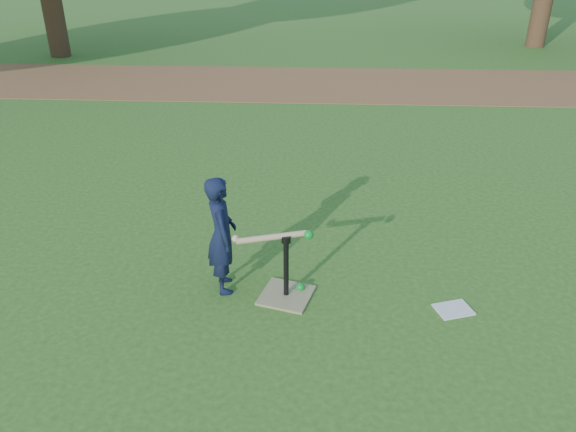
{
  "coord_description": "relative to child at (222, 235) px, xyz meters",
  "views": [
    {
      "loc": [
        0.58,
        -4.24,
        2.92
      ],
      "look_at": [
        0.34,
        0.16,
        0.65
      ],
      "focal_mm": 35.0,
      "sensor_mm": 36.0,
      "label": 1
    }
  ],
  "objects": [
    {
      "name": "child",
      "position": [
        0.0,
        0.0,
        0.0
      ],
      "size": [
        0.36,
        0.45,
        1.09
      ],
      "primitive_type": "imported",
      "rotation": [
        0.0,
        0.0,
        1.84
      ],
      "color": "black",
      "rests_on": "ground"
    },
    {
      "name": "batting_tee",
      "position": [
        0.57,
        -0.11,
        -0.43
      ],
      "size": [
        0.53,
        0.53,
        0.61
      ],
      "color": "#877D56",
      "rests_on": "ground"
    },
    {
      "name": "swing_action",
      "position": [
        0.48,
        -0.14,
        0.08
      ],
      "size": [
        0.68,
        0.23,
        0.11
      ],
      "color": "tan",
      "rests_on": "ground"
    },
    {
      "name": "ground",
      "position": [
        0.23,
        0.03,
        -0.54
      ],
      "size": [
        80.0,
        80.0,
        0.0
      ],
      "primitive_type": "plane",
      "color": "#285116",
      "rests_on": "ground"
    },
    {
      "name": "wiffle_ball_ground",
      "position": [
        0.69,
        -0.02,
        -0.5
      ],
      "size": [
        0.08,
        0.08,
        0.08
      ],
      "primitive_type": "sphere",
      "color": "#0B8122",
      "rests_on": "ground"
    },
    {
      "name": "clipboard",
      "position": [
        2.01,
        -0.24,
        -0.54
      ],
      "size": [
        0.36,
        0.31,
        0.01
      ],
      "primitive_type": "cube",
      "rotation": [
        0.0,
        0.0,
        0.32
      ],
      "color": "silver",
      "rests_on": "ground"
    },
    {
      "name": "dirt_strip",
      "position": [
        0.23,
        7.53,
        -0.54
      ],
      "size": [
        24.0,
        3.0,
        0.01
      ],
      "primitive_type": "cube",
      "color": "brown",
      "rests_on": "ground"
    }
  ]
}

